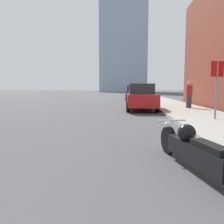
# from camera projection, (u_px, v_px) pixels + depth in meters

# --- Properties ---
(sidewalk) EXTENTS (3.10, 240.00, 0.15)m
(sidewalk) POSITION_uv_depth(u_px,v_px,m) (148.00, 96.00, 39.07)
(sidewalk) COLOR gray
(sidewalk) RESTS_ON ground_plane
(motorcycle) EXTENTS (0.92, 2.60, 0.74)m
(motorcycle) POSITION_uv_depth(u_px,v_px,m) (195.00, 150.00, 3.54)
(motorcycle) COLOR black
(motorcycle) RESTS_ON ground_plane
(parked_car_red) EXTENTS (1.91, 4.46, 1.65)m
(parked_car_red) POSITION_uv_depth(u_px,v_px,m) (141.00, 97.00, 13.74)
(parked_car_red) COLOR red
(parked_car_red) RESTS_ON ground_plane
(parked_car_blue) EXTENTS (1.90, 4.47, 1.73)m
(parked_car_blue) POSITION_uv_depth(u_px,v_px,m) (133.00, 93.00, 25.91)
(parked_car_blue) COLOR #1E3899
(parked_car_blue) RESTS_ON ground_plane
(parked_car_white) EXTENTS (2.02, 4.45, 1.62)m
(parked_car_white) POSITION_uv_depth(u_px,v_px,m) (133.00, 92.00, 38.19)
(parked_car_white) COLOR silver
(parked_car_white) RESTS_ON ground_plane
(parked_car_silver) EXTENTS (1.97, 4.36, 1.86)m
(parked_car_silver) POSITION_uv_depth(u_px,v_px,m) (133.00, 91.00, 50.10)
(parked_car_silver) COLOR #BCBCC1
(parked_car_silver) RESTS_ON ground_plane
(stop_sign) EXTENTS (0.57, 0.26, 2.26)m
(stop_sign) POSITION_uv_depth(u_px,v_px,m) (217.00, 80.00, 8.49)
(stop_sign) COLOR slate
(stop_sign) RESTS_ON sidewalk
(pedestrian) EXTENTS (0.36, 0.23, 1.64)m
(pedestrian) POSITION_uv_depth(u_px,v_px,m) (189.00, 94.00, 13.70)
(pedestrian) COLOR #38383D
(pedestrian) RESTS_ON sidewalk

